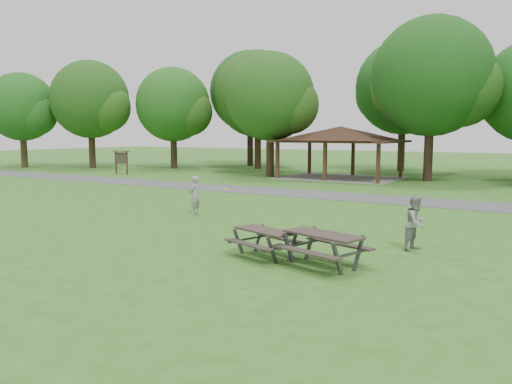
# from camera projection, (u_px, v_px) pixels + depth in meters

# --- Properties ---
(ground) EXTENTS (160.00, 160.00, 0.00)m
(ground) POSITION_uv_depth(u_px,v_px,m) (152.00, 250.00, 14.00)
(ground) COLOR #2F661D
(ground) RESTS_ON ground
(asphalt_path) EXTENTS (120.00, 3.20, 0.02)m
(asphalt_path) POSITION_uv_depth(u_px,v_px,m) (339.00, 196.00, 25.88)
(asphalt_path) COLOR #4A4A4D
(asphalt_path) RESTS_ON ground
(pavilion) EXTENTS (8.60, 7.01, 3.76)m
(pavilion) POSITION_uv_depth(u_px,v_px,m) (340.00, 136.00, 36.08)
(pavilion) COLOR #3E2416
(pavilion) RESTS_ON ground
(notice_board) EXTENTS (1.60, 0.30, 1.88)m
(notice_board) POSITION_uv_depth(u_px,v_px,m) (121.00, 158.00, 39.44)
(notice_board) COLOR #392215
(notice_board) RESTS_ON ground
(tree_row_a) EXTENTS (7.56, 7.20, 9.97)m
(tree_row_a) POSITION_uv_depth(u_px,v_px,m) (91.00, 102.00, 46.37)
(tree_row_a) COLOR black
(tree_row_a) RESTS_ON ground
(tree_row_b) EXTENTS (7.14, 6.80, 9.28)m
(tree_row_b) POSITION_uv_depth(u_px,v_px,m) (174.00, 107.00, 45.79)
(tree_row_b) COLOR black
(tree_row_b) RESTS_ON ground
(tree_row_c) EXTENTS (8.19, 7.80, 10.67)m
(tree_row_c) POSITION_uv_depth(u_px,v_px,m) (259.00, 97.00, 45.04)
(tree_row_c) COLOR black
(tree_row_c) RESTS_ON ground
(tree_row_d) EXTENTS (6.93, 6.60, 9.27)m
(tree_row_d) POSITION_uv_depth(u_px,v_px,m) (271.00, 99.00, 37.04)
(tree_row_d) COLOR black
(tree_row_d) RESTS_ON ground
(tree_row_e) EXTENTS (8.40, 8.00, 11.02)m
(tree_row_e) POSITION_uv_depth(u_px,v_px,m) (433.00, 80.00, 33.36)
(tree_row_e) COLOR black
(tree_row_e) RESTS_ON ground
(tree_deep_a) EXTENTS (8.40, 8.00, 11.38)m
(tree_deep_a) POSITION_uv_depth(u_px,v_px,m) (251.00, 94.00, 49.49)
(tree_deep_a) COLOR black
(tree_deep_a) RESTS_ON ground
(tree_deep_b) EXTENTS (8.40, 8.00, 11.13)m
(tree_deep_b) POSITION_uv_depth(u_px,v_px,m) (405.00, 90.00, 42.20)
(tree_deep_b) COLOR black
(tree_deep_b) RESTS_ON ground
(tree_flank_left) EXTENTS (6.72, 6.40, 8.93)m
(tree_flank_left) POSITION_uv_depth(u_px,v_px,m) (22.00, 109.00, 46.99)
(tree_flank_left) COLOR #322416
(tree_flank_left) RESTS_ON ground
(picnic_table_middle) EXTENTS (2.09, 1.87, 0.76)m
(picnic_table_middle) POSITION_uv_depth(u_px,v_px,m) (265.00, 236.00, 13.17)
(picnic_table_middle) COLOR #312723
(picnic_table_middle) RESTS_ON ground
(picnic_table_far) EXTENTS (2.33, 2.06, 0.86)m
(picnic_table_far) POSITION_uv_depth(u_px,v_px,m) (323.00, 241.00, 12.20)
(picnic_table_far) COLOR #302722
(picnic_table_far) RESTS_ON ground
(frisbee_in_flight) EXTENTS (0.36, 0.36, 0.02)m
(frisbee_in_flight) POSITION_uv_depth(u_px,v_px,m) (227.00, 189.00, 18.77)
(frisbee_in_flight) COLOR gold
(frisbee_in_flight) RESTS_ON ground
(frisbee_thrower) EXTENTS (0.51, 0.65, 1.57)m
(frisbee_thrower) POSITION_uv_depth(u_px,v_px,m) (195.00, 195.00, 20.00)
(frisbee_thrower) COLOR #939395
(frisbee_thrower) RESTS_ON ground
(frisbee_catcher) EXTENTS (0.78, 0.89, 1.54)m
(frisbee_catcher) POSITION_uv_depth(u_px,v_px,m) (416.00, 223.00, 13.95)
(frisbee_catcher) COLOR gray
(frisbee_catcher) RESTS_ON ground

